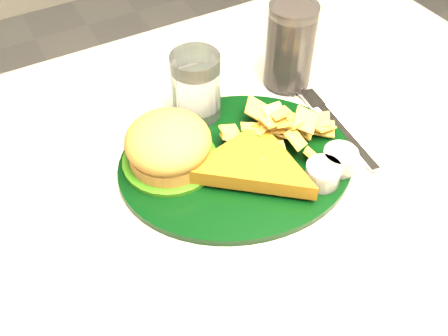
% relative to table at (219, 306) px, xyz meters
% --- Properties ---
extents(table, '(1.20, 0.80, 0.75)m').
position_rel_table_xyz_m(table, '(0.00, 0.00, 0.00)').
color(table, '#A6A196').
rests_on(table, ground).
extents(dinner_plate, '(0.40, 0.36, 0.08)m').
position_rel_table_xyz_m(dinner_plate, '(0.04, 0.01, 0.41)').
color(dinner_plate, black).
rests_on(dinner_plate, table).
extents(water_glass, '(0.10, 0.10, 0.12)m').
position_rel_table_xyz_m(water_glass, '(0.04, 0.13, 0.43)').
color(water_glass, white).
rests_on(water_glass, table).
extents(cola_glass, '(0.10, 0.10, 0.14)m').
position_rel_table_xyz_m(cola_glass, '(0.21, 0.14, 0.45)').
color(cola_glass, black).
rests_on(cola_glass, table).
extents(fork_napkin, '(0.17, 0.21, 0.01)m').
position_rel_table_xyz_m(fork_napkin, '(0.21, -0.02, 0.38)').
color(fork_napkin, white).
rests_on(fork_napkin, table).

